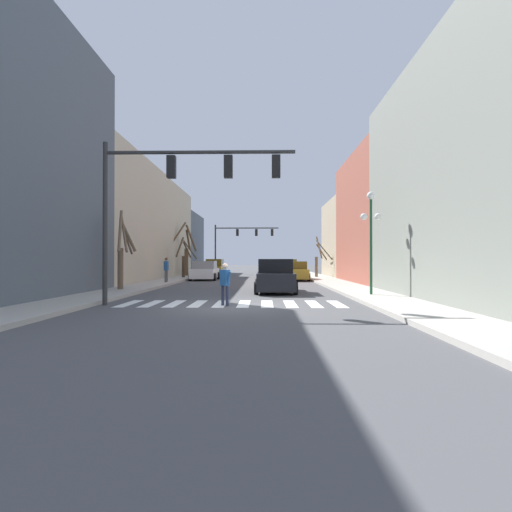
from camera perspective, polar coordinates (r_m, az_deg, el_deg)
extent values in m
plane|color=#4C4C4F|center=(14.55, -3.74, -7.30)|extent=(240.00, 240.00, 0.00)
cube|color=#ADA89E|center=(16.29, -26.23, -6.26)|extent=(2.39, 90.00, 0.15)
cube|color=#ADA89E|center=(15.32, 20.28, -6.65)|extent=(2.39, 90.00, 0.15)
cube|color=#BCB299|center=(32.12, -20.18, 4.67)|extent=(6.00, 13.96, 9.24)
cube|color=#BCB299|center=(43.51, -14.39, 3.24)|extent=(6.00, 10.10, 9.15)
cube|color=#515B66|center=(53.27, -11.48, 1.74)|extent=(6.00, 10.13, 7.66)
cube|color=gray|center=(18.69, 31.06, 9.84)|extent=(6.00, 15.07, 10.11)
cube|color=#934C3D|center=(30.44, 18.77, 4.92)|extent=(6.00, 10.83, 9.20)
cube|color=tan|center=(39.75, 14.52, 2.30)|extent=(6.00, 8.66, 7.36)
cube|color=white|center=(16.46, -17.68, -6.48)|extent=(0.45, 2.60, 0.01)
cube|color=white|center=(16.20, -14.64, -6.59)|extent=(0.45, 2.60, 0.01)
cube|color=white|center=(15.98, -11.52, -6.68)|extent=(0.45, 2.60, 0.01)
cube|color=white|center=(15.81, -8.31, -6.75)|extent=(0.45, 2.60, 0.01)
cube|color=white|center=(15.68, -5.04, -6.80)|extent=(0.45, 2.60, 0.01)
cube|color=white|center=(15.61, -1.73, -6.83)|extent=(0.45, 2.60, 0.01)
cube|color=white|center=(15.59, 1.60, -6.84)|extent=(0.45, 2.60, 0.01)
cube|color=white|center=(15.63, 4.92, -6.83)|extent=(0.45, 2.60, 0.01)
cube|color=white|center=(15.71, 8.22, -6.79)|extent=(0.45, 2.60, 0.01)
cube|color=white|center=(15.85, 11.47, -6.73)|extent=(0.45, 2.60, 0.01)
cylinder|color=#2D2D2D|center=(16.14, -20.75, 4.36)|extent=(0.18, 0.18, 6.16)
cylinder|color=#2D2D2D|center=(15.65, -8.03, 14.47)|extent=(7.17, 0.14, 0.14)
cube|color=black|center=(15.72, -12.00, 12.34)|extent=(0.32, 0.28, 0.84)
cube|color=black|center=(15.38, -3.98, 12.61)|extent=(0.32, 0.28, 0.84)
cube|color=black|center=(15.33, 2.88, 12.66)|extent=(0.32, 0.28, 0.84)
cylinder|color=#2D2D2D|center=(49.42, -5.82, 0.96)|extent=(0.18, 0.18, 6.04)
cylinder|color=#2D2D2D|center=(49.24, -1.32, 4.02)|extent=(7.77, 0.14, 0.14)
cube|color=black|center=(49.26, -2.67, 3.37)|extent=(0.32, 0.28, 0.84)
cube|color=black|center=(49.16, 0.05, 3.38)|extent=(0.32, 0.28, 0.84)
cube|color=black|center=(49.16, 2.31, 3.38)|extent=(0.32, 0.28, 0.84)
cylinder|color=#1E4C2D|center=(18.82, 16.11, 1.26)|extent=(0.12, 0.12, 4.30)
sphere|color=white|center=(19.04, 16.09, 8.29)|extent=(0.36, 0.36, 0.36)
sphere|color=white|center=(18.83, 15.15, 5.46)|extent=(0.31, 0.31, 0.31)
sphere|color=white|center=(19.00, 17.03, 5.41)|extent=(0.31, 0.31, 0.31)
cube|color=#A38423|center=(33.36, 5.66, -2.52)|extent=(1.85, 4.41, 0.78)
cube|color=#594813|center=(33.35, 5.65, -1.31)|extent=(1.70, 2.29, 0.63)
cylinder|color=black|center=(34.68, 3.92, -2.85)|extent=(0.22, 0.64, 0.64)
cylinder|color=black|center=(34.82, 7.03, -2.84)|extent=(0.22, 0.64, 0.64)
cylinder|color=black|center=(31.95, 4.16, -3.05)|extent=(0.22, 0.64, 0.64)
cylinder|color=black|center=(32.10, 7.53, -3.03)|extent=(0.22, 0.64, 0.64)
cube|color=#A38423|center=(43.52, 4.68, -2.00)|extent=(1.73, 4.26, 0.88)
cube|color=#594813|center=(43.51, 4.68, -0.95)|extent=(1.59, 2.22, 0.72)
cylinder|color=black|center=(44.81, 3.45, -2.33)|extent=(0.22, 0.64, 0.64)
cylinder|color=black|center=(44.91, 5.70, -2.33)|extent=(0.22, 0.64, 0.64)
cylinder|color=black|center=(42.17, 3.59, -2.45)|extent=(0.22, 0.64, 0.64)
cylinder|color=black|center=(42.28, 5.99, -2.44)|extent=(0.22, 0.64, 0.64)
cube|color=white|center=(34.19, -7.31, -2.46)|extent=(1.94, 4.38, 0.79)
cube|color=gray|center=(34.18, -7.31, -1.26)|extent=(1.79, 2.28, 0.65)
cylinder|color=black|center=(35.70, -8.57, -2.78)|extent=(0.22, 0.64, 0.64)
cylinder|color=black|center=(35.42, -5.40, -2.80)|extent=(0.22, 0.64, 0.64)
cylinder|color=black|center=(33.03, -9.37, -2.96)|extent=(0.22, 0.64, 0.64)
cylinder|color=black|center=(32.73, -5.94, -2.99)|extent=(0.22, 0.64, 0.64)
cube|color=#A38423|center=(41.95, -5.88, -2.04)|extent=(1.74, 4.75, 0.89)
cube|color=#594813|center=(41.94, -5.87, -0.94)|extent=(1.60, 2.47, 0.73)
cylinder|color=black|center=(43.54, -6.80, -2.38)|extent=(0.22, 0.64, 0.64)
cylinder|color=black|center=(43.33, -4.47, -2.39)|extent=(0.22, 0.64, 0.64)
cylinder|color=black|center=(40.63, -7.38, -2.51)|extent=(0.22, 0.64, 0.64)
cylinder|color=black|center=(40.40, -4.88, -2.53)|extent=(0.22, 0.64, 0.64)
cube|color=black|center=(38.35, 2.20, -2.27)|extent=(1.82, 4.24, 0.78)
cube|color=black|center=(38.33, 2.20, -1.21)|extent=(1.68, 2.21, 0.64)
cylinder|color=black|center=(39.66, 0.82, -2.57)|extent=(0.22, 0.64, 0.64)
cylinder|color=black|center=(39.70, 3.51, -2.56)|extent=(0.22, 0.64, 0.64)
cylinder|color=black|center=(37.04, 0.80, -2.71)|extent=(0.22, 0.64, 0.64)
cylinder|color=black|center=(37.07, 3.68, -2.71)|extent=(0.22, 0.64, 0.64)
cube|color=black|center=(21.13, 2.74, -3.54)|extent=(1.88, 4.68, 0.87)
cube|color=black|center=(21.10, 2.74, -1.40)|extent=(1.73, 2.43, 0.71)
cylinder|color=black|center=(22.58, 0.19, -4.09)|extent=(0.22, 0.64, 0.64)
cylinder|color=black|center=(22.63, 5.08, -4.08)|extent=(0.22, 0.64, 0.64)
cylinder|color=black|center=(19.69, 0.05, -4.60)|extent=(0.22, 0.64, 0.64)
cylinder|color=black|center=(19.75, 5.65, -4.59)|extent=(0.22, 0.64, 0.64)
cylinder|color=#282D47|center=(15.06, -4.77, -5.64)|extent=(0.11, 0.11, 0.75)
cylinder|color=#282D47|center=(14.85, -4.14, -5.71)|extent=(0.11, 0.11, 0.75)
cube|color=#235693|center=(14.91, -4.46, -3.10)|extent=(0.40, 0.41, 0.59)
sphere|color=beige|center=(14.90, -4.45, -1.44)|extent=(0.21, 0.21, 0.21)
cylinder|color=#235693|center=(15.08, -4.94, -3.22)|extent=(0.24, 0.25, 0.57)
cylinder|color=#235693|center=(14.74, -3.96, -3.28)|extent=(0.24, 0.25, 0.57)
cylinder|color=#4C4C51|center=(28.72, -12.62, -2.83)|extent=(0.12, 0.12, 0.82)
cylinder|color=#4C4C51|center=(28.44, -12.81, -2.86)|extent=(0.12, 0.12, 0.82)
cube|color=#235693|center=(28.56, -12.71, -1.37)|extent=(0.26, 0.42, 0.65)
sphere|color=brown|center=(28.56, -12.71, -0.41)|extent=(0.23, 0.23, 0.23)
cylinder|color=#235693|center=(28.78, -12.56, -1.45)|extent=(0.11, 0.29, 0.63)
cylinder|color=#235693|center=(28.34, -12.86, -1.46)|extent=(0.11, 0.29, 0.63)
cylinder|color=brown|center=(22.45, -18.80, -1.70)|extent=(0.30, 0.30, 2.20)
cylinder|color=brown|center=(22.42, -17.83, 2.78)|extent=(0.89, 0.31, 1.76)
cylinder|color=brown|center=(21.60, -18.84, 3.47)|extent=(0.65, 1.82, 2.31)
cylinder|color=brown|center=(23.00, -18.01, 2.43)|extent=(0.33, 1.30, 1.78)
cylinder|color=brown|center=(21.74, -18.33, 3.06)|extent=(0.88, 1.42, 2.02)
cylinder|color=brown|center=(37.36, 8.62, -1.53)|extent=(0.27, 0.27, 1.84)
cylinder|color=brown|center=(37.61, 9.36, 0.56)|extent=(1.13, 0.49, 1.55)
cylinder|color=brown|center=(37.18, 9.72, 0.86)|extent=(1.43, 0.71, 1.85)
cylinder|color=brown|center=(36.75, 9.01, 1.22)|extent=(0.44, 1.43, 2.07)
cylinder|color=brown|center=(40.25, -9.92, -0.86)|extent=(0.39, 0.39, 2.69)
cylinder|color=brown|center=(39.43, -11.20, 2.94)|extent=(1.40, 2.32, 2.83)
cylinder|color=brown|center=(40.87, -9.65, 2.29)|extent=(0.33, 1.37, 2.03)
cylinder|color=brown|center=(40.09, -9.24, 2.56)|extent=(1.19, 0.45, 2.69)
cylinder|color=#473828|center=(36.49, -10.34, -1.50)|extent=(0.28, 0.28, 1.90)
cylinder|color=#473828|center=(36.57, -9.81, 0.86)|extent=(0.76, 0.42, 1.51)
cylinder|color=#473828|center=(36.57, -9.39, 0.89)|extent=(1.23, 0.51, 1.76)
cylinder|color=#473828|center=(36.06, -10.83, 1.28)|extent=(0.56, 1.13, 1.85)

